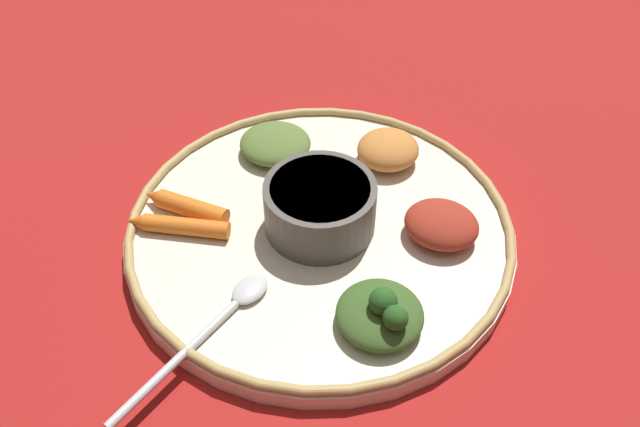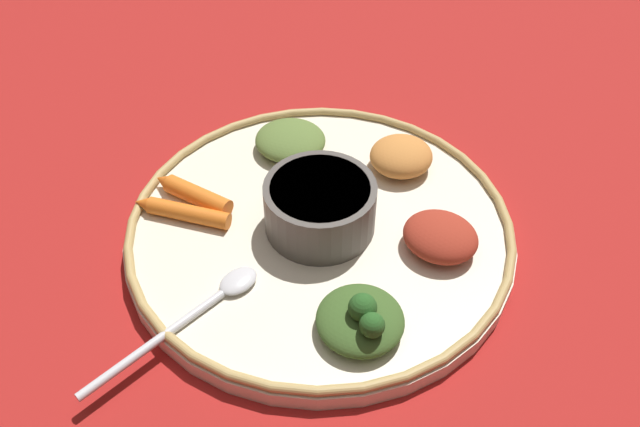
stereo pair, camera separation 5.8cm
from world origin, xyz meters
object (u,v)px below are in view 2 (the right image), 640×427
Objects in this scene: spoon at (201,308)px; carrot_near_spoon at (193,194)px; center_bowl at (320,205)px; greens_pile at (361,319)px; carrot_outer at (182,212)px.

carrot_near_spoon is (-0.02, 0.13, 0.00)m from spoon.
center_bowl reaches higher than spoon.
greens_pile is 0.85× the size of carrot_outer.
carrot_near_spoon is at bearing 101.07° from spoon.
spoon is at bearing 172.78° from greens_pile.
carrot_near_spoon is (-0.12, 0.03, -0.02)m from center_bowl.
center_bowl is 0.13m from spoon.
greens_pile is at bearing -37.58° from carrot_outer.
carrot_outer is (-0.01, -0.02, -0.00)m from carrot_near_spoon.
carrot_near_spoon is at bearing 136.37° from greens_pile.
carrot_near_spoon reaches higher than carrot_outer.
carrot_outer is (-0.12, 0.01, -0.02)m from center_bowl.
spoon is 0.13m from greens_pile.
spoon is at bearing -78.93° from carrot_near_spoon.
spoon is 1.63× the size of carrot_near_spoon.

